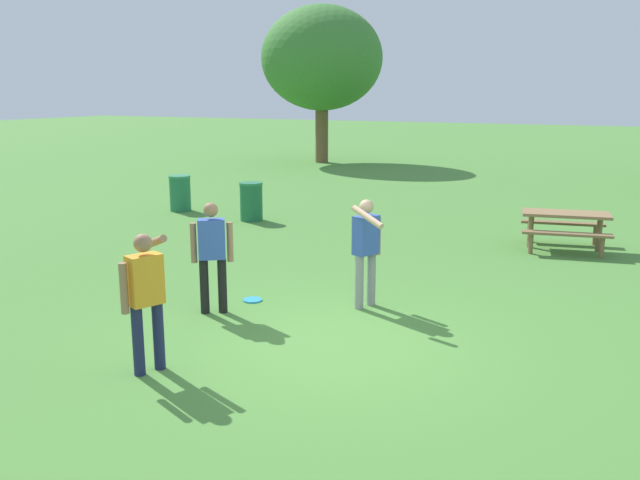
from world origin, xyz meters
TOP-DOWN VIEW (x-y plane):
  - ground_plane at (0.00, 0.00)m, footprint 120.00×120.00m
  - person_thrower at (-0.16, 1.57)m, footprint 0.61×0.78m
  - person_catcher at (-1.55, -1.74)m, footprint 0.61×0.78m
  - person_bystander at (-2.08, 0.36)m, footprint 0.53×0.39m
  - frisbee at (-1.87, 1.09)m, footprint 0.30×0.30m
  - picnic_table_near at (2.10, 6.84)m, footprint 1.92×1.69m
  - trash_can_beside_table at (-5.33, 6.76)m, footprint 0.59×0.59m
  - trash_can_further_along at (-7.78, 7.11)m, footprint 0.59×0.59m
  - tree_tall_left at (-9.73, 20.11)m, footprint 5.34×5.34m

SIDE VIEW (x-z plane):
  - ground_plane at x=0.00m, z-range 0.00..0.00m
  - frisbee at x=-1.87m, z-range 0.00..0.03m
  - trash_can_beside_table at x=-5.33m, z-range 0.00..0.96m
  - trash_can_further_along at x=-7.78m, z-range 0.00..0.96m
  - picnic_table_near at x=2.10m, z-range 0.18..0.95m
  - person_bystander at x=-2.08m, z-range 0.12..1.76m
  - person_thrower at x=-0.16m, z-range 0.14..1.78m
  - person_catcher at x=-1.55m, z-range 0.14..1.78m
  - tree_tall_left at x=-9.73m, z-range 1.13..7.97m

